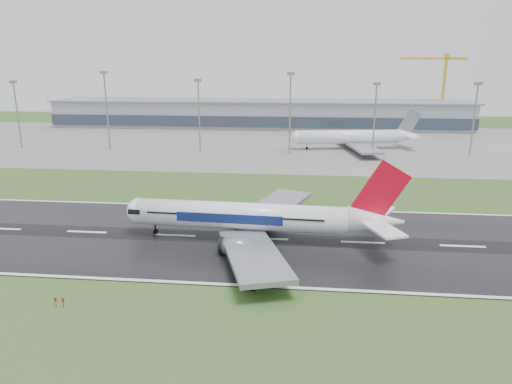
# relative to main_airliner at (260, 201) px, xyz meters

# --- Properties ---
(ground) EXTENTS (520.00, 520.00, 0.00)m
(ground) POSITION_rel_main_airliner_xyz_m (-18.54, 0.70, -8.67)
(ground) COLOR #2C501D
(ground) RESTS_ON ground
(runway) EXTENTS (400.00, 45.00, 0.10)m
(runway) POSITION_rel_main_airliner_xyz_m (-18.54, 0.70, -8.62)
(runway) COLOR black
(runway) RESTS_ON ground
(apron) EXTENTS (400.00, 130.00, 0.08)m
(apron) POSITION_rel_main_airliner_xyz_m (-18.54, 125.70, -8.63)
(apron) COLOR slate
(apron) RESTS_ON ground
(terminal) EXTENTS (240.00, 36.00, 15.00)m
(terminal) POSITION_rel_main_airliner_xyz_m (-18.54, 185.70, -1.17)
(terminal) COLOR gray
(terminal) RESTS_ON ground
(main_airliner) EXTENTS (60.70, 58.08, 17.14)m
(main_airliner) POSITION_rel_main_airliner_xyz_m (0.00, 0.00, 0.00)
(main_airliner) COLOR white
(main_airliner) RESTS_ON runway
(parked_airliner) EXTENTS (66.39, 63.12, 17.02)m
(parked_airliner) POSITION_rel_main_airliner_xyz_m (30.35, 113.57, -0.08)
(parked_airliner) COLOR white
(parked_airliner) RESTS_ON apron
(tower_crane) EXTENTS (41.66, 14.92, 42.49)m
(tower_crane) POSITION_rel_main_airliner_xyz_m (90.88, 200.70, 12.57)
(tower_crane) COLOR gold
(tower_crane) RESTS_ON ground
(runway_sign) EXTENTS (2.29, 0.84, 1.04)m
(runway_sign) POSITION_rel_main_airliner_xyz_m (0.30, -23.00, -8.15)
(runway_sign) COLOR black
(runway_sign) RESTS_ON ground
(floodmast_0) EXTENTS (0.64, 0.64, 28.15)m
(floodmast_0) POSITION_rel_main_airliner_xyz_m (-116.39, 100.70, 5.40)
(floodmast_0) COLOR gray
(floodmast_0) RESTS_ON ground
(floodmast_1) EXTENTS (0.64, 0.64, 32.18)m
(floodmast_1) POSITION_rel_main_airliner_xyz_m (-75.50, 100.70, 7.42)
(floodmast_1) COLOR gray
(floodmast_1) RESTS_ON ground
(floodmast_2) EXTENTS (0.64, 0.64, 29.06)m
(floodmast_2) POSITION_rel_main_airliner_xyz_m (-35.38, 100.70, 5.86)
(floodmast_2) COLOR gray
(floodmast_2) RESTS_ON ground
(floodmast_3) EXTENTS (0.64, 0.64, 31.79)m
(floodmast_3) POSITION_rel_main_airliner_xyz_m (2.73, 100.70, 7.22)
(floodmast_3) COLOR gray
(floodmast_3) RESTS_ON ground
(floodmast_4) EXTENTS (0.64, 0.64, 27.97)m
(floodmast_4) POSITION_rel_main_airliner_xyz_m (36.92, 100.70, 5.31)
(floodmast_4) COLOR gray
(floodmast_4) RESTS_ON ground
(floodmast_5) EXTENTS (0.64, 0.64, 28.22)m
(floodmast_5) POSITION_rel_main_airliner_xyz_m (75.51, 100.70, 5.44)
(floodmast_5) COLOR gray
(floodmast_5) RESTS_ON ground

